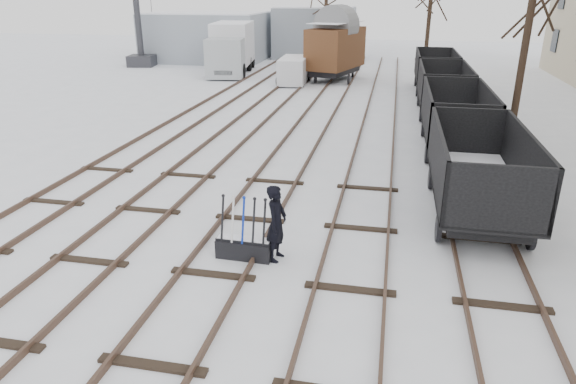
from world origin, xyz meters
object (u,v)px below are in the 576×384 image
at_px(worker, 276,223).
at_px(panel_van, 294,70).
at_px(freight_wagon_a, 477,184).
at_px(ground_frame, 244,247).
at_px(box_van_wagon, 336,47).
at_px(crane, 140,33).
at_px(lorry, 231,48).

xyz_separation_m(worker, panel_van, (-4.28, 23.94, -0.02)).
bearing_deg(freight_wagon_a, panel_van, 114.03).
height_order(ground_frame, box_van_wagon, box_van_wagon).
bearing_deg(crane, box_van_wagon, -24.37).
distance_m(box_van_wagon, lorry, 8.23).
height_order(worker, freight_wagon_a, freight_wagon_a).
bearing_deg(freight_wagon_a, lorry, 121.21).
bearing_deg(ground_frame, box_van_wagon, 94.32).
xyz_separation_m(ground_frame, freight_wagon_a, (5.55, 3.68, 0.63)).
height_order(lorry, crane, crane).
distance_m(ground_frame, worker, 0.98).
bearing_deg(box_van_wagon, freight_wagon_a, -57.01).
bearing_deg(box_van_wagon, lorry, -175.52).
distance_m(freight_wagon_a, box_van_wagon, 23.29).
relative_size(worker, lorry, 0.22).
height_order(worker, box_van_wagon, box_van_wagon).
bearing_deg(panel_van, crane, 153.53).
xyz_separation_m(ground_frame, crane, (-17.45, 30.09, 2.37)).
bearing_deg(box_van_wagon, ground_frame, -71.16).
bearing_deg(crane, worker, -69.15).
relative_size(ground_frame, box_van_wagon, 0.27).
xyz_separation_m(lorry, crane, (-8.43, 2.36, 0.78)).
bearing_deg(crane, panel_van, -33.90).
xyz_separation_m(ground_frame, panel_van, (-3.53, 24.04, 0.61)).
bearing_deg(panel_van, ground_frame, -84.63).
bearing_deg(worker, freight_wagon_a, -45.50).
relative_size(lorry, crane, 0.82).
distance_m(ground_frame, box_van_wagon, 26.09).
height_order(worker, panel_van, worker).
distance_m(ground_frame, freight_wagon_a, 6.69).
bearing_deg(worker, crane, 39.01).
relative_size(freight_wagon_a, crane, 0.58).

